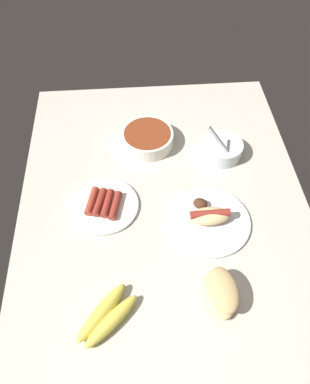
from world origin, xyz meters
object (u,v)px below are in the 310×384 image
(plate_sausages, at_px, (104,205))
(bowl_coleslaw, at_px, (222,149))
(plate_hotdog_assembled, at_px, (209,218))
(bowl_chili, at_px, (147,138))
(bread_stack, at_px, (220,293))
(banana_bunch, at_px, (107,316))

(plate_sausages, bearing_deg, bowl_coleslaw, 115.31)
(plate_hotdog_assembled, relative_size, plate_sausages, 1.17)
(bowl_chili, distance_m, bowl_coleslaw, 0.26)
(bread_stack, bearing_deg, bowl_coleslaw, 168.70)
(bread_stack, relative_size, banana_bunch, 0.77)
(plate_hotdog_assembled, xyz_separation_m, bowl_chili, (-0.34, -0.16, 0.01))
(bowl_coleslaw, height_order, plate_sausages, bowl_coleslaw)
(plate_hotdog_assembled, distance_m, bread_stack, 0.24)
(bowl_coleslaw, xyz_separation_m, plate_sausages, (0.19, -0.40, -0.02))
(bowl_coleslaw, height_order, banana_bunch, bowl_coleslaw)
(plate_sausages, xyz_separation_m, banana_bunch, (0.35, 0.01, 0.01))
(plate_sausages, relative_size, banana_bunch, 1.19)
(bread_stack, height_order, plate_sausages, bread_stack)
(bowl_chili, distance_m, bread_stack, 0.60)
(bowl_coleslaw, xyz_separation_m, bread_stack, (0.51, -0.10, 0.01))
(bowl_chili, xyz_separation_m, bread_stack, (0.58, 0.15, 0.01))
(bread_stack, height_order, banana_bunch, bread_stack)
(bowl_coleslaw, distance_m, plate_sausages, 0.45)
(plate_hotdog_assembled, xyz_separation_m, plate_sausages, (-0.08, -0.31, -0.01))
(plate_sausages, bearing_deg, bread_stack, 43.48)
(plate_hotdog_assembled, xyz_separation_m, bread_stack, (0.24, -0.01, 0.02))
(bowl_chili, bearing_deg, plate_sausages, -30.08)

